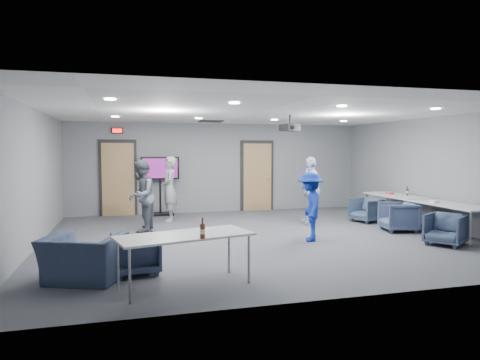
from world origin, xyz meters
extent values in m
plane|color=#3D3F46|center=(0.00, 0.00, 0.00)|extent=(9.00, 9.00, 0.00)
plane|color=white|center=(0.00, 0.00, 2.70)|extent=(9.00, 9.00, 0.00)
cube|color=slate|center=(0.00, 4.00, 1.35)|extent=(9.00, 0.02, 2.70)
cube|color=slate|center=(0.00, -4.00, 1.35)|extent=(9.00, 0.02, 2.70)
cube|color=slate|center=(-4.50, 0.00, 1.35)|extent=(0.02, 8.00, 2.70)
cube|color=slate|center=(4.50, 0.00, 1.35)|extent=(0.02, 8.00, 2.70)
cube|color=black|center=(-3.00, 3.97, 1.08)|extent=(1.06, 0.06, 2.24)
cube|color=tan|center=(-3.00, 3.93, 1.05)|extent=(0.90, 0.05, 2.10)
cylinder|color=gray|center=(-2.65, 3.88, 1.00)|extent=(0.04, 0.10, 0.04)
cube|color=black|center=(1.20, 3.97, 1.08)|extent=(1.06, 0.06, 2.24)
cube|color=tan|center=(1.20, 3.93, 1.05)|extent=(0.90, 0.05, 2.10)
cylinder|color=gray|center=(1.55, 3.88, 1.00)|extent=(0.04, 0.10, 0.04)
cube|color=black|center=(-3.00, 3.94, 2.45)|extent=(0.32, 0.06, 0.16)
cube|color=#FF0C0C|center=(-3.00, 3.90, 2.45)|extent=(0.26, 0.02, 0.11)
cube|color=black|center=(-0.50, 2.80, 2.69)|extent=(0.60, 0.60, 0.03)
cylinder|color=white|center=(-3.00, -1.80, 2.69)|extent=(0.18, 0.18, 0.02)
cylinder|color=white|center=(-3.00, 1.80, 2.69)|extent=(0.18, 0.18, 0.02)
cylinder|color=white|center=(-1.00, -1.80, 2.69)|extent=(0.18, 0.18, 0.02)
cylinder|color=white|center=(-1.00, 1.80, 2.69)|extent=(0.18, 0.18, 0.02)
cylinder|color=white|center=(1.00, -1.80, 2.69)|extent=(0.18, 0.18, 0.02)
cylinder|color=white|center=(1.00, 1.80, 2.69)|extent=(0.18, 0.18, 0.02)
cylinder|color=white|center=(3.00, -1.80, 2.69)|extent=(0.18, 0.18, 0.02)
cylinder|color=white|center=(3.00, 1.80, 2.69)|extent=(0.18, 0.18, 0.02)
imported|color=#9C9F9D|center=(-1.68, 2.55, 0.86)|extent=(0.45, 0.65, 1.72)
imported|color=#505460|center=(-2.45, 1.28, 0.84)|extent=(0.84, 0.96, 1.67)
imported|color=#C4D1FC|center=(1.77, 1.21, 0.86)|extent=(0.44, 1.02, 1.73)
imported|color=#18309C|center=(0.92, -0.67, 0.72)|extent=(0.81, 1.06, 1.44)
imported|color=#374860|center=(3.33, 1.11, 0.31)|extent=(0.85, 0.84, 0.62)
imported|color=#3D4A69|center=(3.35, -0.23, 0.34)|extent=(0.88, 0.87, 0.68)
imported|color=#35425C|center=(3.35, -1.76, 0.32)|extent=(0.95, 0.94, 0.63)
imported|color=#36425D|center=(-2.66, -2.18, 0.32)|extent=(0.76, 0.78, 0.64)
imported|color=#34405B|center=(-3.40, -2.40, 0.34)|extent=(1.30, 1.23, 0.67)
cube|color=silver|center=(4.00, 0.75, 0.71)|extent=(0.82, 1.98, 0.03)
cylinder|color=gray|center=(3.67, 1.66, 0.35)|extent=(0.04, 0.04, 0.70)
cylinder|color=gray|center=(3.67, -0.16, 0.35)|extent=(0.04, 0.04, 0.70)
cylinder|color=gray|center=(4.33, 1.66, 0.35)|extent=(0.04, 0.04, 0.70)
cylinder|color=gray|center=(4.33, -0.16, 0.35)|extent=(0.04, 0.04, 0.70)
cube|color=silver|center=(4.00, -1.15, 0.71)|extent=(0.82, 1.97, 0.03)
cylinder|color=gray|center=(3.67, -0.25, 0.35)|extent=(0.04, 0.04, 0.70)
cylinder|color=gray|center=(3.67, -2.06, 0.35)|extent=(0.04, 0.04, 0.70)
cylinder|color=gray|center=(4.33, -0.25, 0.35)|extent=(0.04, 0.04, 0.70)
cube|color=silver|center=(-2.01, -3.00, 0.71)|extent=(1.99, 1.20, 0.03)
cylinder|color=gray|center=(-1.26, -2.50, 0.35)|extent=(0.04, 0.04, 0.70)
cylinder|color=gray|center=(-2.91, -2.91, 0.35)|extent=(0.04, 0.04, 0.70)
cylinder|color=gray|center=(-1.12, -3.09, 0.35)|extent=(0.04, 0.04, 0.70)
cylinder|color=gray|center=(-2.76, -3.50, 0.35)|extent=(0.04, 0.04, 0.70)
cylinder|color=#4E280D|center=(-1.82, -3.33, 0.83)|extent=(0.07, 0.07, 0.19)
cylinder|color=#4E280D|center=(-1.82, -3.33, 0.96)|extent=(0.03, 0.03, 0.09)
cylinder|color=beige|center=(-1.82, -3.33, 0.83)|extent=(0.07, 0.07, 0.06)
cylinder|color=#4E280D|center=(4.20, 0.61, 0.82)|extent=(0.06, 0.06, 0.17)
cylinder|color=#4E280D|center=(4.20, 0.61, 0.94)|extent=(0.02, 0.02, 0.08)
cylinder|color=beige|center=(4.20, 0.61, 0.82)|extent=(0.07, 0.07, 0.06)
cube|color=red|center=(3.97, 1.01, 0.75)|extent=(0.22, 0.18, 0.04)
cube|color=silver|center=(3.83, -0.83, 0.75)|extent=(0.24, 0.20, 0.05)
cube|color=black|center=(-1.82, 3.75, 0.03)|extent=(0.74, 0.53, 0.06)
cylinder|color=black|center=(-1.82, 3.75, 0.69)|extent=(0.06, 0.06, 1.27)
cube|color=black|center=(-1.82, 3.75, 1.37)|extent=(1.11, 0.07, 0.65)
cube|color=#651663|center=(-1.82, 3.70, 1.37)|extent=(1.00, 0.01, 0.57)
cylinder|color=black|center=(0.82, 0.26, 2.58)|extent=(0.04, 0.04, 0.22)
cube|color=black|center=(0.82, 0.26, 2.40)|extent=(0.46, 0.43, 0.15)
cylinder|color=black|center=(0.82, 0.09, 2.40)|extent=(0.08, 0.06, 0.08)
camera|label=1|loc=(-2.78, -8.83, 1.89)|focal=32.00mm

